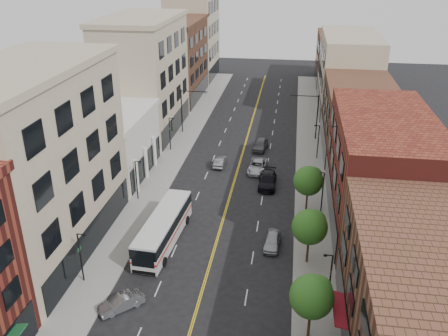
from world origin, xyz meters
The scene contains 29 objects.
sidewalk_left centered at (-10.00, 35.00, 0.07)m, with size 4.00×110.00×0.15m, color gray.
sidewalk_right centered at (10.00, 35.00, 0.07)m, with size 4.00×110.00×0.15m, color gray.
bldg_l_tanoffice centered at (-17.00, 13.00, 9.00)m, with size 10.00×22.00×18.00m, color tan.
bldg_l_white centered at (-17.00, 31.00, 4.00)m, with size 10.00×14.00×8.00m, color silver.
bldg_l_far_a centered at (-17.00, 48.00, 9.00)m, with size 10.00×20.00×18.00m, color tan.
bldg_l_far_b centered at (-17.00, 68.00, 7.50)m, with size 10.00×20.00×15.00m, color brown.
bldg_l_far_c centered at (-17.00, 86.00, 10.00)m, with size 10.00×16.00×20.00m, color tan.
bldg_r_mid centered at (17.00, 24.00, 6.00)m, with size 10.00×22.00×12.00m, color maroon.
bldg_r_far_a centered at (17.00, 45.00, 5.00)m, with size 10.00×20.00×10.00m, color brown.
bldg_r_far_b centered at (17.00, 66.00, 7.00)m, with size 10.00×22.00×14.00m, color tan.
bldg_r_far_c centered at (17.00, 86.00, 5.50)m, with size 10.00×18.00×11.00m, color brown.
tree_r_1 centered at (9.39, 4.07, 4.13)m, with size 3.40×3.40×5.59m.
tree_r_2 centered at (9.39, 14.07, 4.13)m, with size 3.40×3.40×5.59m.
tree_r_3 centered at (9.39, 24.07, 4.13)m, with size 3.40×3.40×5.59m.
lamp_l_1 centered at (-10.95, 8.00, 2.97)m, with size 0.81×0.55×5.05m.
lamp_l_2 centered at (-10.95, 24.00, 2.97)m, with size 0.81×0.55×5.05m.
lamp_l_3 centered at (-10.95, 40.00, 2.97)m, with size 0.81×0.55×5.05m.
lamp_r_1 centered at (10.95, 8.00, 2.97)m, with size 0.81×0.55×5.05m.
lamp_r_2 centered at (10.95, 24.00, 2.97)m, with size 0.81×0.55×5.05m.
lamp_r_3 centered at (10.95, 40.00, 2.97)m, with size 0.81×0.55×5.05m.
signal_mast_left centered at (-10.27, 48.00, 4.65)m, with size 4.49×0.18×7.20m.
signal_mast_right centered at (10.27, 48.00, 4.65)m, with size 4.49×0.18×7.20m.
city_bus centered at (-5.39, 15.46, 1.79)m, with size 3.44×12.13×3.08m.
car_angle_b centered at (-6.33, 5.03, 0.64)m, with size 1.36×3.91×1.29m, color #929699.
car_parked_far centered at (5.80, 16.28, 0.68)m, with size 1.62×4.01×1.37m, color #93959A.
car_lane_behind centered at (-2.65, 35.45, 0.66)m, with size 1.40×4.01×1.32m, color #4B4B50.
car_lane_a centered at (4.42, 30.12, 0.79)m, with size 2.21×5.44×1.58m, color black.
car_lane_b centered at (2.76, 34.51, 0.73)m, with size 2.41×5.23×1.45m, color #B0B1B8.
car_lane_c centered at (2.53, 42.41, 0.78)m, with size 1.85×4.60×1.57m, color #4B4B50.
Camera 1 is at (6.96, -25.01, 27.66)m, focal length 38.00 mm.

